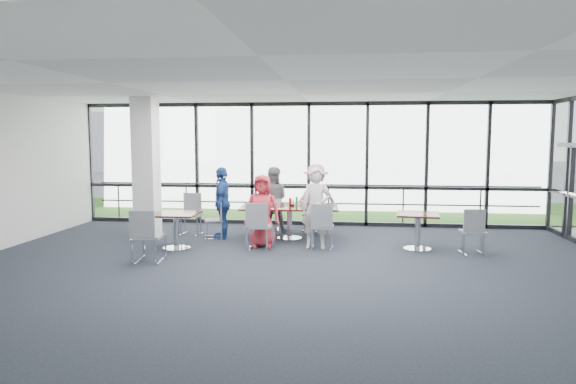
# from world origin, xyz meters

# --- Properties ---
(floor) EXTENTS (12.00, 10.00, 0.02)m
(floor) POSITION_xyz_m (0.00, 0.00, -0.01)
(floor) COLOR black
(floor) RESTS_ON ground
(ceiling) EXTENTS (12.00, 10.00, 0.04)m
(ceiling) POSITION_xyz_m (0.00, 0.00, 3.20)
(ceiling) COLOR white
(ceiling) RESTS_ON ground
(wall_front) EXTENTS (12.00, 0.10, 3.20)m
(wall_front) POSITION_xyz_m (0.00, -5.00, 1.60)
(wall_front) COLOR silver
(wall_front) RESTS_ON ground
(curtain_wall_back) EXTENTS (12.00, 0.10, 3.20)m
(curtain_wall_back) POSITION_xyz_m (0.00, 5.00, 1.60)
(curtain_wall_back) COLOR white
(curtain_wall_back) RESTS_ON ground
(exit_door) EXTENTS (0.12, 1.60, 2.10)m
(exit_door) POSITION_xyz_m (6.00, 3.75, 1.05)
(exit_door) COLOR black
(exit_door) RESTS_ON ground
(structural_column) EXTENTS (0.50, 0.50, 3.20)m
(structural_column) POSITION_xyz_m (-3.60, 3.00, 1.60)
(structural_column) COLOR white
(structural_column) RESTS_ON ground
(apron) EXTENTS (80.00, 70.00, 0.02)m
(apron) POSITION_xyz_m (0.00, 10.00, -0.02)
(apron) COLOR slate
(apron) RESTS_ON ground
(grass_strip) EXTENTS (80.00, 5.00, 0.01)m
(grass_strip) POSITION_xyz_m (0.00, 8.00, 0.01)
(grass_strip) COLOR #2E6320
(grass_strip) RESTS_ON ground
(hangar_main) EXTENTS (24.00, 10.00, 6.00)m
(hangar_main) POSITION_xyz_m (4.00, 32.00, 3.00)
(hangar_main) COLOR silver
(hangar_main) RESTS_ON ground
(hangar_aux) EXTENTS (10.00, 6.00, 4.00)m
(hangar_aux) POSITION_xyz_m (-18.00, 28.00, 2.00)
(hangar_aux) COLOR silver
(hangar_aux) RESTS_ON ground
(guard_rail) EXTENTS (12.00, 0.06, 0.06)m
(guard_rail) POSITION_xyz_m (0.00, 5.60, 0.50)
(guard_rail) COLOR #2D2D33
(guard_rail) RESTS_ON ground
(main_table) EXTENTS (2.22, 1.30, 0.75)m
(main_table) POSITION_xyz_m (-0.28, 3.05, 0.64)
(main_table) COLOR #33120A
(main_table) RESTS_ON ground
(side_table_left) EXTENTS (0.90, 0.90, 0.75)m
(side_table_left) POSITION_xyz_m (-2.47, 1.71, 0.64)
(side_table_left) COLOR #33120A
(side_table_left) RESTS_ON ground
(side_table_right) EXTENTS (0.92, 0.92, 0.75)m
(side_table_right) POSITION_xyz_m (2.45, 2.22, 0.63)
(side_table_right) COLOR #33120A
(side_table_right) RESTS_ON ground
(diner_near_left) EXTENTS (0.76, 0.50, 1.52)m
(diner_near_left) POSITION_xyz_m (-0.75, 2.16, 0.76)
(diner_near_left) COLOR #D2323E
(diner_near_left) RESTS_ON ground
(diner_near_right) EXTENTS (0.62, 0.46, 1.67)m
(diner_near_right) POSITION_xyz_m (0.38, 2.14, 0.84)
(diner_near_right) COLOR silver
(diner_near_right) RESTS_ON ground
(diner_far_left) EXTENTS (0.79, 0.51, 1.58)m
(diner_far_left) POSITION_xyz_m (-0.80, 3.96, 0.79)
(diner_far_left) COLOR gray
(diner_far_left) RESTS_ON ground
(diner_far_right) EXTENTS (1.18, 0.83, 1.65)m
(diner_far_right) POSITION_xyz_m (0.26, 3.92, 0.83)
(diner_far_right) COLOR pink
(diner_far_right) RESTS_ON ground
(diner_end) EXTENTS (0.60, 1.00, 1.63)m
(diner_end) POSITION_xyz_m (-1.80, 2.95, 0.81)
(diner_end) COLOR #21458D
(diner_end) RESTS_ON ground
(chair_main_nl) EXTENTS (0.54, 0.54, 0.96)m
(chair_main_nl) POSITION_xyz_m (-0.75, 1.87, 0.48)
(chair_main_nl) COLOR gray
(chair_main_nl) RESTS_ON ground
(chair_main_nr) EXTENTS (0.47, 0.47, 0.93)m
(chair_main_nr) POSITION_xyz_m (0.51, 2.05, 0.47)
(chair_main_nr) COLOR gray
(chair_main_nr) RESTS_ON ground
(chair_main_fl) EXTENTS (0.50, 0.50, 0.91)m
(chair_main_fl) POSITION_xyz_m (-0.88, 4.10, 0.46)
(chair_main_fl) COLOR gray
(chair_main_fl) RESTS_ON ground
(chair_main_fr) EXTENTS (0.46, 0.46, 0.82)m
(chair_main_fr) POSITION_xyz_m (0.15, 4.11, 0.41)
(chair_main_fr) COLOR gray
(chair_main_fr) RESTS_ON ground
(chair_main_end) EXTENTS (0.50, 0.50, 0.83)m
(chair_main_end) POSITION_xyz_m (-2.00, 2.91, 0.42)
(chair_main_end) COLOR gray
(chair_main_end) RESTS_ON ground
(chair_spare_la) EXTENTS (0.53, 0.53, 0.96)m
(chair_spare_la) POSITION_xyz_m (-2.59, 0.53, 0.48)
(chair_spare_la) COLOR gray
(chair_spare_la) RESTS_ON ground
(chair_spare_lb) EXTENTS (0.51, 0.51, 0.95)m
(chair_spare_lb) POSITION_xyz_m (-2.64, 3.23, 0.47)
(chair_spare_lb) COLOR gray
(chair_spare_lb) RESTS_ON ground
(chair_spare_r) EXTENTS (0.49, 0.49, 0.89)m
(chair_spare_r) POSITION_xyz_m (3.47, 1.93, 0.45)
(chair_spare_r) COLOR gray
(chair_spare_r) RESTS_ON ground
(plate_nl) EXTENTS (0.27, 0.27, 0.01)m
(plate_nl) POSITION_xyz_m (-0.85, 2.68, 0.76)
(plate_nl) COLOR white
(plate_nl) RESTS_ON main_table
(plate_nr) EXTENTS (0.28, 0.28, 0.01)m
(plate_nr) POSITION_xyz_m (0.39, 2.75, 0.76)
(plate_nr) COLOR white
(plate_nr) RESTS_ON main_table
(plate_fl) EXTENTS (0.26, 0.26, 0.01)m
(plate_fl) POSITION_xyz_m (-0.80, 3.46, 0.76)
(plate_fl) COLOR white
(plate_fl) RESTS_ON main_table
(plate_fr) EXTENTS (0.26, 0.26, 0.01)m
(plate_fr) POSITION_xyz_m (0.27, 3.44, 0.76)
(plate_fr) COLOR white
(plate_fr) RESTS_ON main_table
(plate_end) EXTENTS (0.26, 0.26, 0.01)m
(plate_end) POSITION_xyz_m (-1.21, 2.99, 0.76)
(plate_end) COLOR white
(plate_end) RESTS_ON main_table
(tumbler_a) EXTENTS (0.07, 0.07, 0.13)m
(tumbler_a) POSITION_xyz_m (-0.51, 2.82, 0.82)
(tumbler_a) COLOR white
(tumbler_a) RESTS_ON main_table
(tumbler_b) EXTENTS (0.08, 0.08, 0.15)m
(tumbler_b) POSITION_xyz_m (0.01, 2.88, 0.83)
(tumbler_b) COLOR white
(tumbler_b) RESTS_ON main_table
(tumbler_c) EXTENTS (0.06, 0.06, 0.13)m
(tumbler_c) POSITION_xyz_m (-0.24, 3.30, 0.81)
(tumbler_c) COLOR white
(tumbler_c) RESTS_ON main_table
(tumbler_d) EXTENTS (0.08, 0.08, 0.15)m
(tumbler_d) POSITION_xyz_m (-1.03, 2.82, 0.83)
(tumbler_d) COLOR white
(tumbler_d) RESTS_ON main_table
(menu_a) EXTENTS (0.37, 0.30, 0.00)m
(menu_a) POSITION_xyz_m (-0.47, 2.56, 0.75)
(menu_a) COLOR beige
(menu_a) RESTS_ON main_table
(menu_b) EXTENTS (0.30, 0.22, 0.00)m
(menu_b) POSITION_xyz_m (0.61, 2.72, 0.75)
(menu_b) COLOR beige
(menu_b) RESTS_ON main_table
(menu_c) EXTENTS (0.36, 0.29, 0.00)m
(menu_c) POSITION_xyz_m (-0.16, 3.44, 0.75)
(menu_c) COLOR beige
(menu_c) RESTS_ON main_table
(condiment_caddy) EXTENTS (0.10, 0.07, 0.04)m
(condiment_caddy) POSITION_xyz_m (-0.22, 3.06, 0.77)
(condiment_caddy) COLOR black
(condiment_caddy) RESTS_ON main_table
(ketchup_bottle) EXTENTS (0.06, 0.06, 0.18)m
(ketchup_bottle) POSITION_xyz_m (-0.27, 3.09, 0.84)
(ketchup_bottle) COLOR #A21100
(ketchup_bottle) RESTS_ON main_table
(green_bottle) EXTENTS (0.05, 0.05, 0.20)m
(green_bottle) POSITION_xyz_m (-0.13, 3.17, 0.85)
(green_bottle) COLOR #2A783E
(green_bottle) RESTS_ON main_table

